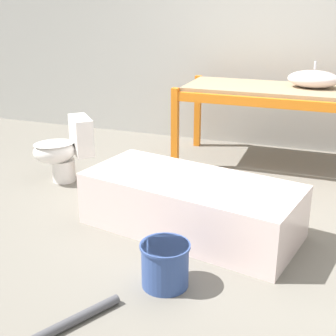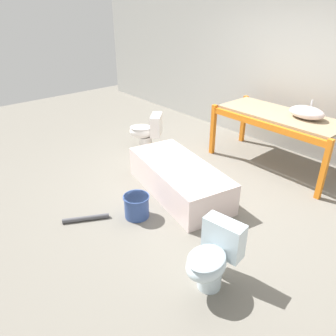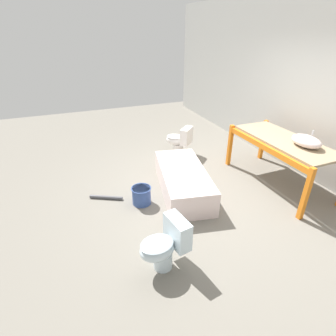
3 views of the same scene
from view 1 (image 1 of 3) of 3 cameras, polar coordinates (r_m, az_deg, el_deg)
ground_plane at (r=4.02m, az=6.63°, el=-5.39°), size 12.00×12.00×0.00m
warehouse_wall_rear at (r=5.67m, az=12.59°, el=18.49°), size 10.80×0.08×3.20m
shelving_rack at (r=5.01m, az=12.99°, el=8.36°), size 1.98×0.90×0.85m
sink_basin at (r=5.02m, az=17.30°, el=10.31°), size 0.51×0.34×0.26m
bathtub_main at (r=3.61m, az=2.76°, el=-4.04°), size 1.76×1.05×0.43m
toilet_far at (r=4.67m, az=-12.45°, el=2.32°), size 0.65×0.64×0.63m
bucket_white at (r=2.99m, az=-0.36°, el=-11.58°), size 0.32×0.32×0.29m
loose_pipe at (r=2.80m, az=-10.99°, el=-17.58°), size 0.31×0.51×0.06m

